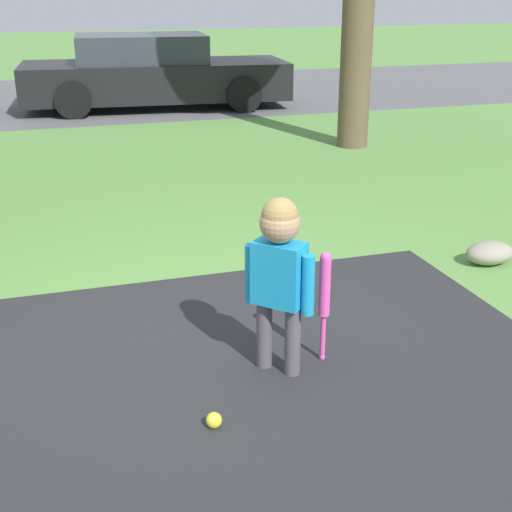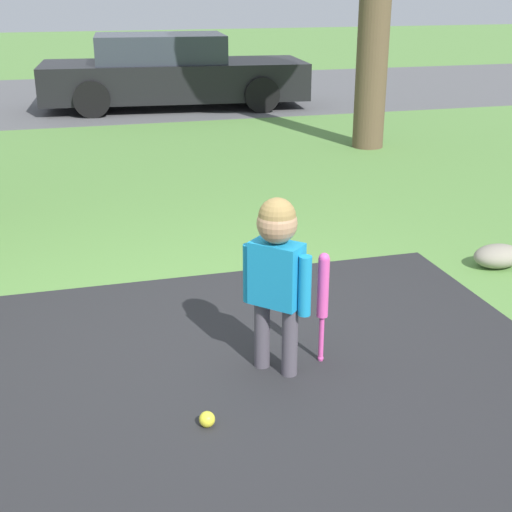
{
  "view_description": "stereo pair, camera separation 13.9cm",
  "coord_description": "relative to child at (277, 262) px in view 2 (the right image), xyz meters",
  "views": [
    {
      "loc": [
        -0.8,
        -3.7,
        2.0
      ],
      "look_at": [
        0.36,
        -0.05,
        0.53
      ],
      "focal_mm": 50.0,
      "sensor_mm": 36.0,
      "label": 1
    },
    {
      "loc": [
        -0.67,
        -3.74,
        2.0
      ],
      "look_at": [
        0.36,
        -0.05,
        0.53
      ],
      "focal_mm": 50.0,
      "sensor_mm": 36.0,
      "label": 2
    }
  ],
  "objects": [
    {
      "name": "sports_ball",
      "position": [
        -0.47,
        -0.42,
        -0.6
      ],
      "size": [
        0.08,
        0.08,
        0.08
      ],
      "color": "yellow",
      "rests_on": "ground"
    },
    {
      "name": "street_strip",
      "position": [
        -0.36,
        10.57,
        -0.64
      ],
      "size": [
        40.0,
        6.0,
        0.01
      ],
      "color": "#59595B",
      "rests_on": "ground"
    },
    {
      "name": "ground_plane",
      "position": [
        -0.36,
        0.45,
        -0.64
      ],
      "size": [
        60.0,
        60.0,
        0.0
      ],
      "primitive_type": "plane",
      "color": "#5B8C42"
    },
    {
      "name": "edging_rock",
      "position": [
        2.05,
        1.02,
        -0.55
      ],
      "size": [
        0.38,
        0.26,
        0.17
      ],
      "color": "gray",
      "rests_on": "ground"
    },
    {
      "name": "baseball_bat",
      "position": [
        0.28,
        0.03,
        -0.22
      ],
      "size": [
        0.06,
        0.06,
        0.65
      ],
      "color": "#E54CA5",
      "rests_on": "ground"
    },
    {
      "name": "child",
      "position": [
        0.0,
        0.0,
        0.0
      ],
      "size": [
        0.3,
        0.31,
        0.99
      ],
      "rotation": [
        0.0,
        0.0,
        -0.81
      ],
      "color": "#4C4751",
      "rests_on": "ground"
    },
    {
      "name": "parked_car",
      "position": [
        0.9,
        9.01,
        -0.07
      ],
      "size": [
        4.52,
        2.12,
        1.2
      ],
      "rotation": [
        0.0,
        0.0,
        -0.09
      ],
      "color": "black",
      "rests_on": "ground"
    }
  ]
}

